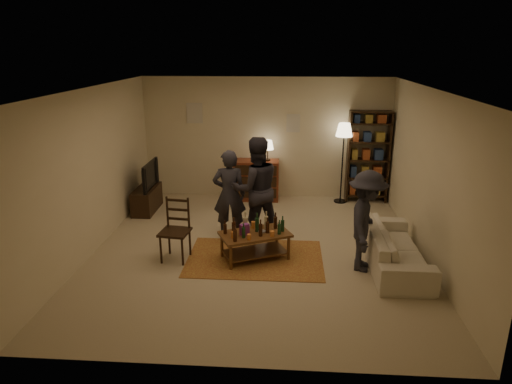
# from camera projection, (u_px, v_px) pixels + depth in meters

# --- Properties ---
(floor) EXTENTS (6.00, 6.00, 0.00)m
(floor) POSITION_uv_depth(u_px,v_px,m) (257.00, 250.00, 7.80)
(floor) COLOR #C6B793
(floor) RESTS_ON ground
(room_shell) EXTENTS (6.00, 6.00, 6.00)m
(room_shell) POSITION_uv_depth(u_px,v_px,m) (237.00, 117.00, 10.12)
(room_shell) COLOR beige
(room_shell) RESTS_ON ground
(rug) EXTENTS (2.20, 1.50, 0.01)m
(rug) POSITION_uv_depth(u_px,v_px,m) (255.00, 258.00, 7.49)
(rug) COLOR brown
(rug) RESTS_ON ground
(coffee_table) EXTENTS (1.25, 1.01, 0.79)m
(coffee_table) POSITION_uv_depth(u_px,v_px,m) (255.00, 236.00, 7.37)
(coffee_table) COLOR brown
(coffee_table) RESTS_ON ground
(dining_chair) EXTENTS (0.50, 0.50, 1.03)m
(dining_chair) POSITION_uv_depth(u_px,v_px,m) (176.00, 227.00, 7.36)
(dining_chair) COLOR black
(dining_chair) RESTS_ON ground
(tv_stand) EXTENTS (0.40, 1.00, 1.06)m
(tv_stand) POSITION_uv_depth(u_px,v_px,m) (147.00, 193.00, 9.56)
(tv_stand) COLOR black
(tv_stand) RESTS_ON ground
(dresser) EXTENTS (1.00, 0.50, 1.36)m
(dresser) POSITION_uv_depth(u_px,v_px,m) (257.00, 179.00, 10.25)
(dresser) COLOR brown
(dresser) RESTS_ON ground
(bookshelf) EXTENTS (0.90, 0.34, 2.02)m
(bookshelf) POSITION_uv_depth(u_px,v_px,m) (368.00, 156.00, 9.98)
(bookshelf) COLOR black
(bookshelf) RESTS_ON ground
(floor_lamp) EXTENTS (0.36, 0.36, 1.76)m
(floor_lamp) POSITION_uv_depth(u_px,v_px,m) (344.00, 136.00, 9.75)
(floor_lamp) COLOR black
(floor_lamp) RESTS_ON ground
(sofa) EXTENTS (0.81, 2.08, 0.61)m
(sofa) POSITION_uv_depth(u_px,v_px,m) (394.00, 247.00, 7.19)
(sofa) COLOR beige
(sofa) RESTS_ON ground
(person_left) EXTENTS (0.62, 0.44, 1.62)m
(person_left) POSITION_uv_depth(u_px,v_px,m) (229.00, 194.00, 8.12)
(person_left) COLOR #282830
(person_left) RESTS_ON ground
(person_right) EXTENTS (1.09, 0.97, 1.86)m
(person_right) POSITION_uv_depth(u_px,v_px,m) (256.00, 189.00, 8.04)
(person_right) COLOR #24232A
(person_right) RESTS_ON ground
(person_by_sofa) EXTENTS (0.82, 1.14, 1.58)m
(person_by_sofa) POSITION_uv_depth(u_px,v_px,m) (366.00, 221.00, 6.92)
(person_by_sofa) COLOR #27272E
(person_by_sofa) RESTS_ON ground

